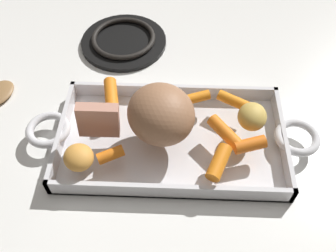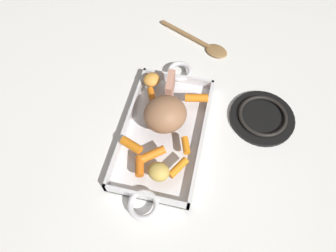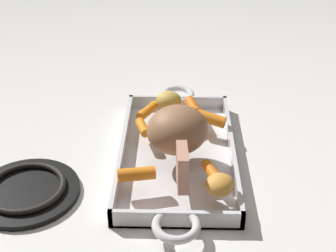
{
  "view_description": "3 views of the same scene",
  "coord_description": "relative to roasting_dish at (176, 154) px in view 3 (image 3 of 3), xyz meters",
  "views": [
    {
      "loc": [
        -0.01,
        0.36,
        0.51
      ],
      "look_at": [
        0.01,
        0.01,
        0.06
      ],
      "focal_mm": 39.38,
      "sensor_mm": 36.0,
      "label": 1
    },
    {
      "loc": [
        -0.39,
        -0.1,
        0.72
      ],
      "look_at": [
        -0.01,
        -0.01,
        0.06
      ],
      "focal_mm": 32.66,
      "sensor_mm": 36.0,
      "label": 2
    },
    {
      "loc": [
        0.73,
        0.0,
        0.53
      ],
      "look_at": [
        -0.02,
        -0.02,
        0.06
      ],
      "focal_mm": 51.47,
      "sensor_mm": 36.0,
      "label": 3
    }
  ],
  "objects": [
    {
      "name": "ground_plane",
      "position": [
        0.0,
        0.0,
        -0.01
      ],
      "size": [
        1.97,
        1.97,
        0.0
      ],
      "primitive_type": "plane",
      "color": "white"
    },
    {
      "name": "roasting_dish",
      "position": [
        0.0,
        0.0,
        0.0
      ],
      "size": [
        0.48,
        0.21,
        0.03
      ],
      "color": "silver",
      "rests_on": "ground_plane"
    },
    {
      "name": "pork_roast",
      "position": [
        0.02,
        -0.0,
        0.06
      ],
      "size": [
        0.15,
        0.15,
        0.08
      ],
      "primitive_type": "ellipsoid",
      "rotation": [
        0.0,
        0.0,
        2.13
      ],
      "color": "#946647",
      "rests_on": "roasting_dish"
    },
    {
      "name": "roast_slice_thin",
      "position": [
        0.11,
        0.01,
        0.05
      ],
      "size": [
        0.07,
        0.02,
        0.07
      ],
      "primitive_type": "cube",
      "rotation": [
        0.07,
        0.0,
        4.77
      ],
      "color": "tan",
      "rests_on": "roasting_dish"
    },
    {
      "name": "baby_carrot_northeast",
      "position": [
        0.09,
        0.06,
        0.03
      ],
      "size": [
        0.05,
        0.03,
        0.02
      ],
      "primitive_type": "cylinder",
      "rotation": [
        1.65,
        0.0,
        2.01
      ],
      "color": "orange",
      "rests_on": "roasting_dish"
    },
    {
      "name": "baby_carrot_northwest",
      "position": [
        -0.12,
        0.03,
        0.03
      ],
      "size": [
        0.05,
        0.03,
        0.02
      ],
      "primitive_type": "cylinder",
      "rotation": [
        1.63,
        0.0,
        1.84
      ],
      "color": "orange",
      "rests_on": "roasting_dish"
    },
    {
      "name": "baby_carrot_southwest",
      "position": [
        0.11,
        -0.07,
        0.03
      ],
      "size": [
        0.03,
        0.07,
        0.02
      ],
      "primitive_type": "cylinder",
      "rotation": [
        1.6,
        0.0,
        3.34
      ],
      "color": "orange",
      "rests_on": "roasting_dish"
    },
    {
      "name": "baby_carrot_short",
      "position": [
        -0.04,
        -0.07,
        0.03
      ],
      "size": [
        0.05,
        0.03,
        0.02
      ],
      "primitive_type": "cylinder",
      "rotation": [
        1.6,
        0.0,
        1.91
      ],
      "color": "orange",
      "rests_on": "roasting_dish"
    },
    {
      "name": "baby_carrot_southeast",
      "position": [
        -0.1,
        -0.06,
        0.03
      ],
      "size": [
        0.06,
        0.04,
        0.02
      ],
      "primitive_type": "cylinder",
      "rotation": [
        1.58,
        0.0,
        1.04
      ],
      "color": "orange",
      "rests_on": "roasting_dish"
    },
    {
      "name": "baby_carrot_center_right",
      "position": [
        -0.09,
        0.01,
        0.03
      ],
      "size": [
        0.06,
        0.07,
        0.02
      ],
      "primitive_type": "cylinder",
      "rotation": [
        1.62,
        0.0,
        3.81
      ],
      "color": "orange",
      "rests_on": "roasting_dish"
    },
    {
      "name": "baby_carrot_long",
      "position": [
        -0.07,
        0.07,
        0.03
      ],
      "size": [
        0.04,
        0.06,
        0.03
      ],
      "primitive_type": "cylinder",
      "rotation": [
        1.48,
        0.0,
        5.89
      ],
      "color": "orange",
      "rests_on": "roasting_dish"
    },
    {
      "name": "potato_near_roast",
      "position": [
        0.14,
        0.07,
        0.04
      ],
      "size": [
        0.06,
        0.06,
        0.03
      ],
      "primitive_type": "ellipsoid",
      "rotation": [
        0.0,
        0.0,
        5.33
      ],
      "color": "gold",
      "rests_on": "roasting_dish"
    },
    {
      "name": "potato_halved",
      "position": [
        -0.13,
        -0.02,
        0.04
      ],
      "size": [
        0.05,
        0.06,
        0.04
      ],
      "primitive_type": "ellipsoid",
      "rotation": [
        0.0,
        0.0,
        1.41
      ],
      "color": "gold",
      "rests_on": "roasting_dish"
    },
    {
      "name": "stove_burner_rear",
      "position": [
        0.11,
        -0.25,
        -0.0
      ],
      "size": [
        0.18,
        0.18,
        0.02
      ],
      "color": "black",
      "rests_on": "ground_plane"
    }
  ]
}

